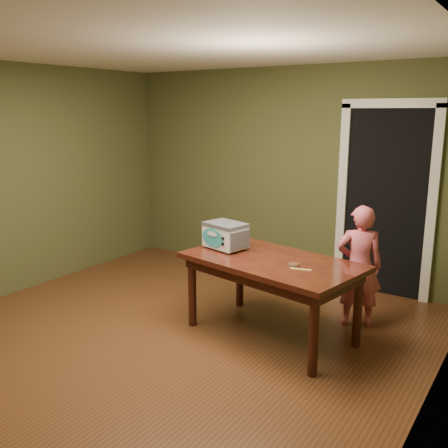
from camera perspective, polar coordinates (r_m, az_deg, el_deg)
name	(u,v)px	position (r m, az deg, el deg)	size (l,w,h in m)	color
floor	(153,345)	(4.69, -8.11, -13.54)	(5.00, 5.00, 0.00)	brown
room_shell	(147,156)	(4.22, -8.84, 7.69)	(4.52, 5.02, 2.61)	#464D29
doorway	(393,199)	(6.17, 18.72, 2.67)	(1.10, 0.66, 2.25)	black
dining_table	(272,269)	(4.62, 5.48, -5.20)	(1.73, 1.16, 0.75)	black
toy_oven	(225,235)	(4.87, 0.16, -1.22)	(0.47, 0.36, 0.26)	#4C4F54
baking_pan	(294,265)	(4.41, 7.96, -4.61)	(0.10, 0.10, 0.02)	silver
spatula	(301,269)	(4.31, 8.77, -5.15)	(0.18, 0.03, 0.01)	#E7C364
child	(359,266)	(5.01, 15.17, -4.70)	(0.44, 0.29, 1.21)	#DE5B6D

